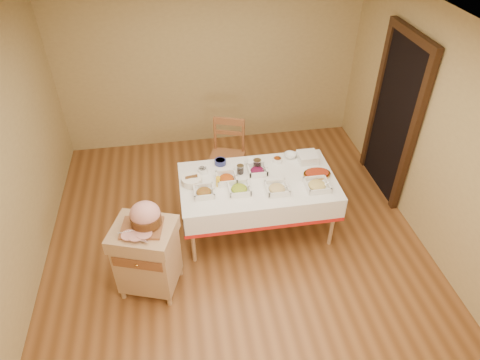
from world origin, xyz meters
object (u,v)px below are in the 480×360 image
object	(u,v)px
mustard_bottle	(218,181)
brass_platter	(317,174)
preserve_jar_left	(240,170)
butcher_cart	(147,255)
plate_stack	(307,157)
bread_basket	(192,180)
dining_table	(258,191)
preserve_jar_right	(257,165)
ham_on_board	(145,217)
dining_chair	(227,155)

from	to	relation	value
mustard_bottle	brass_platter	size ratio (longest dim) A/B	0.48
brass_platter	preserve_jar_left	bearing A→B (deg)	167.71
butcher_cart	plate_stack	xyz separation A→B (m)	(1.99, 1.00, 0.31)
bread_basket	butcher_cart	bearing A→B (deg)	-124.91
plate_stack	brass_platter	bearing A→B (deg)	-85.07
bread_basket	brass_platter	world-z (taller)	bread_basket
dining_table	plate_stack	distance (m)	0.77
preserve_jar_left	bread_basket	size ratio (longest dim) A/B	0.46
preserve_jar_right	brass_platter	xyz separation A→B (m)	(0.67, -0.25, -0.04)
ham_on_board	plate_stack	world-z (taller)	ham_on_board
plate_stack	dining_chair	bearing A→B (deg)	146.10
ham_on_board	preserve_jar_left	world-z (taller)	ham_on_board
preserve_jar_right	mustard_bottle	distance (m)	0.57
dining_table	brass_platter	bearing A→B (deg)	-1.44
preserve_jar_left	bread_basket	world-z (taller)	preserve_jar_left
ham_on_board	plate_stack	distance (m)	2.18
dining_table	dining_chair	xyz separation A→B (m)	(-0.24, 0.91, -0.08)
mustard_bottle	brass_platter	bearing A→B (deg)	0.51
mustard_bottle	plate_stack	size ratio (longest dim) A/B	0.67
dining_chair	brass_platter	distance (m)	1.35
plate_stack	brass_platter	size ratio (longest dim) A/B	0.71
ham_on_board	mustard_bottle	size ratio (longest dim) A/B	2.72
mustard_bottle	bread_basket	bearing A→B (deg)	162.07
butcher_cart	preserve_jar_right	bearing A→B (deg)	35.11
butcher_cart	preserve_jar_left	distance (m)	1.47
preserve_jar_left	brass_platter	world-z (taller)	preserve_jar_left
mustard_bottle	plate_stack	bearing A→B (deg)	15.66
dining_chair	preserve_jar_left	world-z (taller)	dining_chair
preserve_jar_left	plate_stack	world-z (taller)	preserve_jar_left
dining_table	brass_platter	distance (m)	0.73
butcher_cart	mustard_bottle	xyz separation A→B (m)	(0.84, 0.68, 0.33)
preserve_jar_left	mustard_bottle	distance (m)	0.35
ham_on_board	bread_basket	distance (m)	0.92
dining_chair	bread_basket	size ratio (longest dim) A/B	4.28
bread_basket	plate_stack	bearing A→B (deg)	8.93
butcher_cart	preserve_jar_left	bearing A→B (deg)	38.16
mustard_bottle	ham_on_board	bearing A→B (deg)	-140.79
plate_stack	butcher_cart	bearing A→B (deg)	-153.19
dining_table	preserve_jar_left	world-z (taller)	preserve_jar_left
dining_chair	brass_platter	world-z (taller)	dining_chair
brass_platter	dining_table	bearing A→B (deg)	178.56
preserve_jar_left	brass_platter	bearing A→B (deg)	-12.29
preserve_jar_left	preserve_jar_right	distance (m)	0.22
preserve_jar_left	brass_platter	xyz separation A→B (m)	(0.89, -0.19, -0.03)
dining_chair	brass_platter	size ratio (longest dim) A/B	3.09
dining_chair	plate_stack	world-z (taller)	dining_chair
ham_on_board	brass_platter	distance (m)	2.09
mustard_bottle	bread_basket	distance (m)	0.31
butcher_cart	dining_chair	distance (m)	1.94
dining_chair	ham_on_board	distance (m)	1.95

